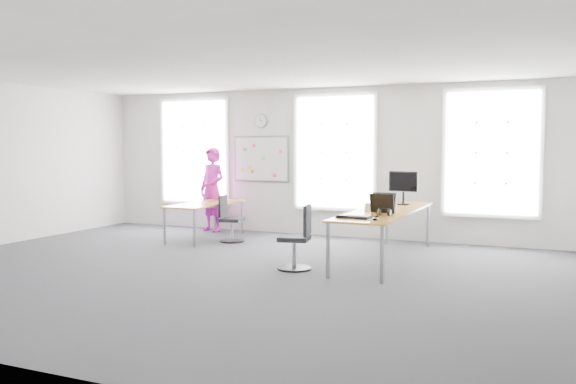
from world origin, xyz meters
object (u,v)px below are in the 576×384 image
at_px(keyboard, 353,217).
at_px(desk_left, 205,206).
at_px(desk_right, 385,213).
at_px(monitor, 403,185).
at_px(chair_left, 229,222).
at_px(person, 212,189).
at_px(chair_right, 298,241).
at_px(headphones, 384,212).

bearing_deg(keyboard, desk_left, 160.52).
distance_m(desk_right, monitor, 1.07).
height_order(chair_left, person, person).
relative_size(chair_right, person, 0.54).
height_order(chair_left, monitor, monitor).
bearing_deg(monitor, headphones, -77.21).
relative_size(desk_right, headphones, 16.82).
relative_size(desk_left, chair_left, 2.20).
bearing_deg(desk_right, monitor, 86.58).
relative_size(chair_right, keyboard, 1.94).
distance_m(desk_right, chair_right, 1.61).
relative_size(person, monitor, 3.09).
height_order(desk_right, person, person).
relative_size(headphones, monitor, 0.34).
bearing_deg(keyboard, person, 153.14).
relative_size(desk_right, keyboard, 6.68).
bearing_deg(monitor, keyboard, -86.17).
distance_m(desk_left, person, 1.08).
relative_size(desk_left, keyboard, 3.90).
distance_m(chair_right, monitor, 2.56).
height_order(person, headphones, person).
bearing_deg(monitor, person, 178.82).
bearing_deg(chair_right, desk_left, -136.97).
bearing_deg(person, monitor, 5.78).
distance_m(keyboard, headphones, 0.55).
distance_m(person, headphones, 5.08).
height_order(headphones, monitor, monitor).
bearing_deg(person, chair_right, -26.72).
height_order(chair_right, monitor, monitor).
bearing_deg(chair_right, desk_right, 129.54).
height_order(keyboard, headphones, headphones).
distance_m(chair_right, person, 4.43).
xyz_separation_m(desk_right, chair_right, (-0.99, -1.22, -0.33)).
relative_size(desk_right, chair_left, 3.76).
xyz_separation_m(desk_right, monitor, (0.06, 0.99, 0.40)).
relative_size(desk_right, desk_left, 1.71).
distance_m(desk_right, person, 4.59).
height_order(desk_right, keyboard, keyboard).
relative_size(person, keyboard, 3.61).
relative_size(desk_right, monitor, 5.71).
relative_size(desk_left, chair_right, 2.01).
bearing_deg(chair_left, person, 33.86).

